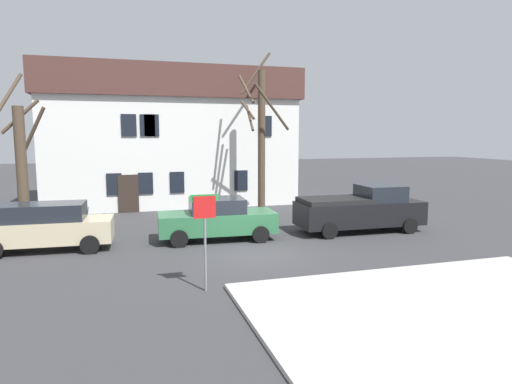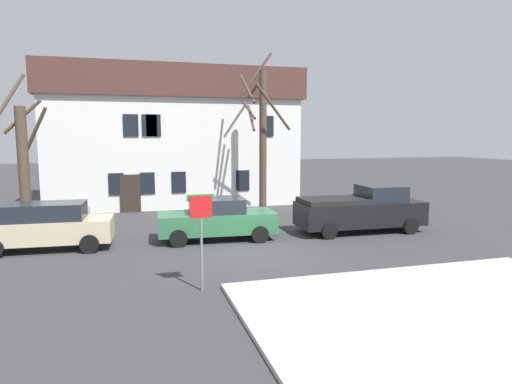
{
  "view_description": "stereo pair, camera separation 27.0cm",
  "coord_description": "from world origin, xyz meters",
  "px_view_note": "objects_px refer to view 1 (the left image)",
  "views": [
    {
      "loc": [
        -4.49,
        -15.05,
        4.24
      ],
      "look_at": [
        0.98,
        3.11,
        1.83
      ],
      "focal_mm": 31.17,
      "sensor_mm": 36.0,
      "label": 1
    },
    {
      "loc": [
        -4.23,
        -15.12,
        4.24
      ],
      "look_at": [
        0.98,
        3.11,
        1.83
      ],
      "focal_mm": 31.17,
      "sensor_mm": 36.0,
      "label": 2
    }
  ],
  "objects_px": {
    "car_beige_wagon": "(46,226)",
    "bicycle_leaning": "(93,221)",
    "building_main": "(171,136)",
    "pickup_truck_black": "(361,209)",
    "tree_bare_mid": "(261,136)",
    "street_sign_pole": "(205,224)",
    "car_green_sedan": "(217,219)",
    "tree_bare_near": "(21,161)"
  },
  "relations": [
    {
      "from": "building_main",
      "to": "pickup_truck_black",
      "type": "bearing_deg",
      "value": -58.27
    },
    {
      "from": "tree_bare_mid",
      "to": "car_green_sedan",
      "type": "distance_m",
      "value": 7.35
    },
    {
      "from": "tree_bare_near",
      "to": "tree_bare_mid",
      "type": "relative_size",
      "value": 0.8
    },
    {
      "from": "car_green_sedan",
      "to": "street_sign_pole",
      "type": "xyz_separation_m",
      "value": [
        -1.55,
        -5.86,
        1.02
      ]
    },
    {
      "from": "tree_bare_mid",
      "to": "bicycle_leaning",
      "type": "bearing_deg",
      "value": -168.05
    },
    {
      "from": "tree_bare_mid",
      "to": "bicycle_leaning",
      "type": "distance_m",
      "value": 9.57
    },
    {
      "from": "car_beige_wagon",
      "to": "car_green_sedan",
      "type": "height_order",
      "value": "car_beige_wagon"
    },
    {
      "from": "building_main",
      "to": "car_green_sedan",
      "type": "xyz_separation_m",
      "value": [
        0.6,
        -11.14,
        -3.34
      ]
    },
    {
      "from": "tree_bare_mid",
      "to": "pickup_truck_black",
      "type": "xyz_separation_m",
      "value": [
        2.87,
        -5.73,
        -3.24
      ]
    },
    {
      "from": "street_sign_pole",
      "to": "bicycle_leaning",
      "type": "relative_size",
      "value": 1.53
    },
    {
      "from": "street_sign_pole",
      "to": "car_green_sedan",
      "type": "bearing_deg",
      "value": 75.21
    },
    {
      "from": "tree_bare_near",
      "to": "street_sign_pole",
      "type": "height_order",
      "value": "tree_bare_near"
    },
    {
      "from": "car_green_sedan",
      "to": "bicycle_leaning",
      "type": "xyz_separation_m",
      "value": [
        -5.01,
        3.67,
        -0.49
      ]
    },
    {
      "from": "tree_bare_near",
      "to": "tree_bare_mid",
      "type": "distance_m",
      "value": 11.59
    },
    {
      "from": "tree_bare_near",
      "to": "tree_bare_mid",
      "type": "xyz_separation_m",
      "value": [
        11.48,
        1.16,
        1.12
      ]
    },
    {
      "from": "building_main",
      "to": "tree_bare_mid",
      "type": "relative_size",
      "value": 1.73
    },
    {
      "from": "tree_bare_mid",
      "to": "pickup_truck_black",
      "type": "distance_m",
      "value": 7.18
    },
    {
      "from": "car_beige_wagon",
      "to": "pickup_truck_black",
      "type": "height_order",
      "value": "pickup_truck_black"
    },
    {
      "from": "pickup_truck_black",
      "to": "bicycle_leaning",
      "type": "distance_m",
      "value": 12.11
    },
    {
      "from": "building_main",
      "to": "street_sign_pole",
      "type": "relative_size",
      "value": 5.67
    },
    {
      "from": "car_beige_wagon",
      "to": "bicycle_leaning",
      "type": "distance_m",
      "value": 3.84
    },
    {
      "from": "car_beige_wagon",
      "to": "street_sign_pole",
      "type": "bearing_deg",
      "value": -50.99
    },
    {
      "from": "tree_bare_near",
      "to": "car_green_sedan",
      "type": "xyz_separation_m",
      "value": [
        7.91,
        -4.32,
        -2.24
      ]
    },
    {
      "from": "tree_bare_near",
      "to": "pickup_truck_black",
      "type": "distance_m",
      "value": 15.21
    },
    {
      "from": "tree_bare_near",
      "to": "car_beige_wagon",
      "type": "relative_size",
      "value": 1.49
    },
    {
      "from": "tree_bare_mid",
      "to": "pickup_truck_black",
      "type": "bearing_deg",
      "value": -63.38
    },
    {
      "from": "tree_bare_mid",
      "to": "pickup_truck_black",
      "type": "relative_size",
      "value": 1.56
    },
    {
      "from": "pickup_truck_black",
      "to": "bicycle_leaning",
      "type": "height_order",
      "value": "pickup_truck_black"
    },
    {
      "from": "tree_bare_mid",
      "to": "car_green_sedan",
      "type": "bearing_deg",
      "value": -123.05
    },
    {
      "from": "bicycle_leaning",
      "to": "car_beige_wagon",
      "type": "bearing_deg",
      "value": -111.65
    },
    {
      "from": "tree_bare_near",
      "to": "car_green_sedan",
      "type": "bearing_deg",
      "value": -28.65
    },
    {
      "from": "pickup_truck_black",
      "to": "tree_bare_near",
      "type": "bearing_deg",
      "value": 162.34
    },
    {
      "from": "car_green_sedan",
      "to": "street_sign_pole",
      "type": "distance_m",
      "value": 6.15
    },
    {
      "from": "tree_bare_near",
      "to": "bicycle_leaning",
      "type": "bearing_deg",
      "value": -12.71
    },
    {
      "from": "tree_bare_mid",
      "to": "street_sign_pole",
      "type": "xyz_separation_m",
      "value": [
        -5.11,
        -11.34,
        -2.35
      ]
    },
    {
      "from": "car_beige_wagon",
      "to": "car_green_sedan",
      "type": "xyz_separation_m",
      "value": [
        6.41,
        -0.14,
        -0.06
      ]
    },
    {
      "from": "building_main",
      "to": "pickup_truck_black",
      "type": "xyz_separation_m",
      "value": [
        7.04,
        -11.38,
        -3.21
      ]
    },
    {
      "from": "tree_bare_mid",
      "to": "street_sign_pole",
      "type": "bearing_deg",
      "value": -114.27
    },
    {
      "from": "building_main",
      "to": "tree_bare_near",
      "type": "relative_size",
      "value": 2.15
    },
    {
      "from": "car_beige_wagon",
      "to": "bicycle_leaning",
      "type": "xyz_separation_m",
      "value": [
        1.4,
        3.53,
        -0.55
      ]
    },
    {
      "from": "tree_bare_mid",
      "to": "bicycle_leaning",
      "type": "xyz_separation_m",
      "value": [
        -8.57,
        -1.81,
        -3.86
      ]
    },
    {
      "from": "car_beige_wagon",
      "to": "street_sign_pole",
      "type": "xyz_separation_m",
      "value": [
        4.86,
        -6.0,
        0.96
      ]
    }
  ]
}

